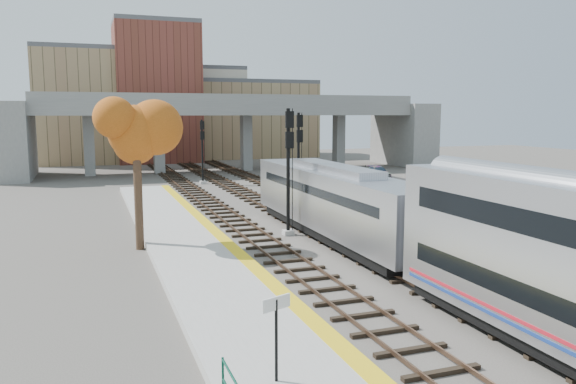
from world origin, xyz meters
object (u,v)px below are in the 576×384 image
object	(u,v)px
signal_mast_mid	(299,160)
signal_mast_far	(202,153)
signal_mast_near	(288,172)
car_b	(370,177)
car_a	(356,183)
car_c	(378,172)
tree	(136,133)
locomotive	(334,200)

from	to	relation	value
signal_mast_mid	signal_mast_far	xyz separation A→B (m)	(-4.10, 17.07, -0.47)
signal_mast_near	signal_mast_mid	world-z (taller)	signal_mast_near
signal_mast_near	car_b	xyz separation A→B (m)	(16.64, 21.08, -3.16)
car_a	signal_mast_mid	bearing A→B (deg)	-136.53
signal_mast_mid	car_c	distance (m)	22.17
tree	car_a	bearing A→B (deg)	39.03
locomotive	car_c	world-z (taller)	locomotive
locomotive	signal_mast_near	xyz separation A→B (m)	(-2.10, 1.84, 1.54)
signal_mast_mid	signal_mast_near	bearing A→B (deg)	-114.27
signal_mast_near	signal_mast_mid	size ratio (longest dim) A/B	1.03
signal_mast_mid	car_a	bearing A→B (deg)	41.69
tree	car_b	xyz separation A→B (m)	(25.32, 21.65, -5.57)
locomotive	car_a	distance (m)	21.74
signal_mast_far	car_a	distance (m)	16.07
locomotive	car_a	bearing A→B (deg)	60.07
tree	car_b	world-z (taller)	tree
signal_mast_far	car_c	bearing A→B (deg)	-4.32
signal_mast_far	car_b	distance (m)	17.58
signal_mast_mid	car_c	world-z (taller)	signal_mast_mid
signal_mast_far	car_b	bearing A→B (deg)	-16.96
signal_mast_far	car_b	xyz separation A→B (m)	(16.64, -5.07, -2.53)
tree	car_b	size ratio (longest dim) A/B	2.22
signal_mast_far	car_a	size ratio (longest dim) A/B	1.87
car_a	signal_mast_near	bearing A→B (deg)	-125.54
car_b	signal_mast_near	bearing A→B (deg)	-151.02
signal_mast_near	tree	size ratio (longest dim) A/B	0.90
signal_mast_mid	signal_mast_far	bearing A→B (deg)	103.51
signal_mast_near	tree	xyz separation A→B (m)	(-8.68, -0.57, 2.41)
tree	car_c	world-z (taller)	tree
locomotive	tree	xyz separation A→B (m)	(-10.78, 1.28, 3.96)
signal_mast_far	signal_mast_near	bearing A→B (deg)	-90.00
locomotive	signal_mast_near	size ratio (longest dim) A/B	2.53
signal_mast_near	signal_mast_far	size ratio (longest dim) A/B	1.14
tree	car_c	distance (m)	38.30
car_c	signal_mast_mid	bearing A→B (deg)	-127.40
locomotive	signal_mast_mid	size ratio (longest dim) A/B	2.61
signal_mast_far	tree	size ratio (longest dim) A/B	0.79
signal_mast_far	signal_mast_mid	bearing A→B (deg)	-76.49
car_b	car_c	size ratio (longest dim) A/B	0.85
signal_mast_mid	car_b	world-z (taller)	signal_mast_mid
signal_mast_mid	car_a	world-z (taller)	signal_mast_mid
locomotive	tree	bearing A→B (deg)	173.25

